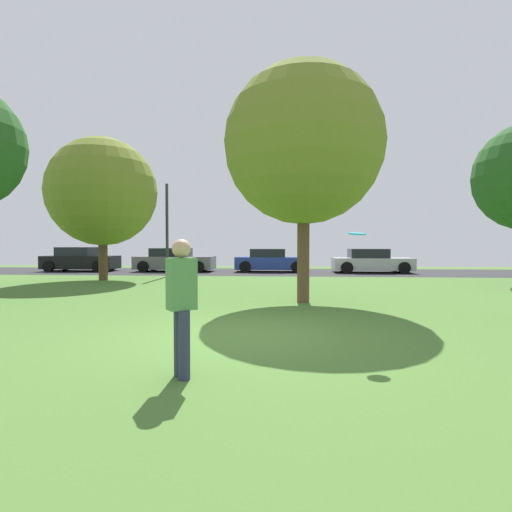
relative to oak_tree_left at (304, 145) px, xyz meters
The scene contains 11 objects.
ground_plane 5.99m from the oak_tree_left, 107.04° to the right, with size 44.00×44.00×0.00m, color #47702D.
road_strip 12.77m from the oak_tree_left, 95.88° to the left, with size 44.00×6.40×0.01m, color #28282B.
oak_tree_left is the anchor object (origin of this frame).
oak_tree_right 10.49m from the oak_tree_left, 144.30° to the left, with size 4.71×4.71×6.23m.
person_thrower 7.43m from the oak_tree_left, 104.62° to the right, with size 0.39×0.36×1.64m.
frisbee_disc 5.53m from the oak_tree_left, 82.78° to the right, with size 0.38×0.38×0.05m.
parked_car_black 17.66m from the oak_tree_left, 136.77° to the left, with size 4.16×1.99×1.41m.
parked_car_grey 14.34m from the oak_tree_left, 120.27° to the left, with size 4.51×1.99×1.35m.
parked_car_blue 12.76m from the oak_tree_left, 96.52° to the left, with size 4.08×1.94×1.31m.
parked_car_silver 13.12m from the oak_tree_left, 70.51° to the left, with size 4.29×2.07×1.32m.
street_lamp_post 10.49m from the oak_tree_left, 127.44° to the left, with size 0.14×0.14×4.50m, color #2D2D33.
Camera 1 is at (0.81, -7.06, 1.58)m, focal length 28.47 mm.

